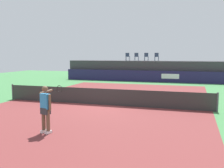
# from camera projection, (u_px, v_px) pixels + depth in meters

# --- Properties ---
(ground_plane) EXTENTS (48.00, 48.00, 0.00)m
(ground_plane) POSITION_uv_depth(u_px,v_px,m) (117.00, 97.00, 18.04)
(ground_plane) COLOR #3D7A42
(court_inner) EXTENTS (12.00, 22.00, 0.00)m
(court_inner) POSITION_uv_depth(u_px,v_px,m) (103.00, 105.00, 15.20)
(court_inner) COLOR maroon
(court_inner) RESTS_ON ground
(sponsor_wall) EXTENTS (18.00, 0.22, 1.20)m
(sponsor_wall) POSITION_uv_depth(u_px,v_px,m) (145.00, 76.00, 27.93)
(sponsor_wall) COLOR #231E4C
(sponsor_wall) RESTS_ON ground
(spectator_platform) EXTENTS (18.00, 2.80, 2.20)m
(spectator_platform) POSITION_uv_depth(u_px,v_px,m) (148.00, 70.00, 29.58)
(spectator_platform) COLOR #38383D
(spectator_platform) RESTS_ON ground
(spectator_chair_far_left) EXTENTS (0.45, 0.45, 0.89)m
(spectator_chair_far_left) POSITION_uv_depth(u_px,v_px,m) (128.00, 56.00, 30.23)
(spectator_chair_far_left) COLOR #2D3D56
(spectator_chair_far_left) RESTS_ON spectator_platform
(spectator_chair_left) EXTENTS (0.47, 0.47, 0.89)m
(spectator_chair_left) POSITION_uv_depth(u_px,v_px,m) (137.00, 56.00, 29.55)
(spectator_chair_left) COLOR #2D3D56
(spectator_chair_left) RESTS_ON spectator_platform
(spectator_chair_center) EXTENTS (0.48, 0.48, 0.89)m
(spectator_chair_center) POSITION_uv_depth(u_px,v_px,m) (146.00, 56.00, 29.52)
(spectator_chair_center) COLOR #2D3D56
(spectator_chair_center) RESTS_ON spectator_platform
(spectator_chair_right) EXTENTS (0.46, 0.46, 0.89)m
(spectator_chair_right) POSITION_uv_depth(u_px,v_px,m) (157.00, 56.00, 29.07)
(spectator_chair_right) COLOR #2D3D56
(spectator_chair_right) RESTS_ON spectator_platform
(tennis_net) EXTENTS (12.40, 0.02, 0.95)m
(tennis_net) POSITION_uv_depth(u_px,v_px,m) (103.00, 97.00, 15.14)
(tennis_net) COLOR #2D2D2D
(tennis_net) RESTS_ON ground
(net_post_near) EXTENTS (0.10, 0.10, 1.00)m
(net_post_near) POSITION_uv_depth(u_px,v_px,m) (13.00, 92.00, 16.98)
(net_post_near) COLOR #4C4C51
(net_post_near) RESTS_ON ground
(net_post_far) EXTENTS (0.10, 0.10, 1.00)m
(net_post_far) POSITION_uv_depth(u_px,v_px,m) (218.00, 102.00, 13.30)
(net_post_far) COLOR #4C4C51
(net_post_far) RESTS_ON ground
(tennis_player) EXTENTS (0.56, 1.24, 1.77)m
(tennis_player) POSITION_uv_depth(u_px,v_px,m) (46.00, 108.00, 9.67)
(tennis_player) COLOR white
(tennis_player) RESTS_ON court_inner
(tennis_ball) EXTENTS (0.07, 0.07, 0.07)m
(tennis_ball) POSITION_uv_depth(u_px,v_px,m) (111.00, 98.00, 17.22)
(tennis_ball) COLOR #D8EA33
(tennis_ball) RESTS_ON court_inner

